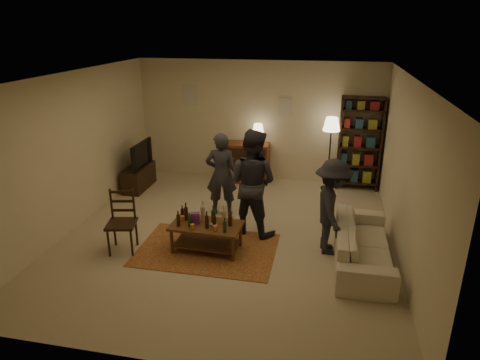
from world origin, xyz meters
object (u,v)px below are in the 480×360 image
(dresser, at_px, (247,162))
(person_by_sofa, at_px, (332,207))
(coffee_table, at_px, (206,227))
(bookshelf, at_px, (359,143))
(floor_lamp, at_px, (331,129))
(person_left, at_px, (221,174))
(tv_stand, at_px, (138,172))
(dining_chair, at_px, (122,219))
(person_right, at_px, (252,182))
(sofa, at_px, (363,244))

(dresser, height_order, person_by_sofa, person_by_sofa)
(coffee_table, bearing_deg, bookshelf, 53.23)
(coffee_table, height_order, floor_lamp, floor_lamp)
(bookshelf, relative_size, person_left, 1.26)
(tv_stand, distance_m, floor_lamp, 4.26)
(person_by_sofa, bearing_deg, floor_lamp, -7.09)
(bookshelf, bearing_deg, dining_chair, -136.89)
(person_right, bearing_deg, tv_stand, -9.51)
(coffee_table, relative_size, floor_lamp, 0.71)
(dining_chair, bearing_deg, coffee_table, -2.46)
(dresser, relative_size, person_by_sofa, 0.88)
(sofa, bearing_deg, coffee_table, 93.32)
(dining_chair, bearing_deg, person_right, 15.73)
(dining_chair, relative_size, tv_stand, 0.96)
(tv_stand, xyz_separation_m, sofa, (4.64, -2.20, -0.08))
(sofa, bearing_deg, bookshelf, -0.82)
(dining_chair, height_order, person_left, person_left)
(dining_chair, distance_m, sofa, 3.77)
(dresser, bearing_deg, person_by_sofa, -56.78)
(person_left, bearing_deg, coffee_table, 84.93)
(tv_stand, height_order, person_right, person_right)
(floor_lamp, height_order, sofa, floor_lamp)
(dining_chair, distance_m, person_by_sofa, 3.31)
(dining_chair, relative_size, person_right, 0.55)
(floor_lamp, relative_size, person_by_sofa, 1.04)
(person_right, bearing_deg, person_left, -22.23)
(tv_stand, distance_m, bookshelf, 4.84)
(tv_stand, bearing_deg, sofa, -25.34)
(dining_chair, height_order, tv_stand, tv_stand)
(dining_chair, bearing_deg, floor_lamp, 34.09)
(person_right, bearing_deg, floor_lamp, -99.21)
(coffee_table, xyz_separation_m, dining_chair, (-1.31, -0.23, 0.13))
(coffee_table, distance_m, sofa, 2.44)
(floor_lamp, xyz_separation_m, person_right, (-1.27, -2.33, -0.43))
(dining_chair, distance_m, bookshelf, 5.22)
(dining_chair, relative_size, floor_lamp, 0.64)
(person_by_sofa, bearing_deg, person_left, 54.33)
(bookshelf, relative_size, floor_lamp, 1.26)
(sofa, distance_m, person_left, 2.87)
(dining_chair, xyz_separation_m, person_by_sofa, (3.25, 0.60, 0.23))
(coffee_table, bearing_deg, tv_stand, 133.33)
(bookshelf, bearing_deg, coffee_table, -126.77)
(person_right, bearing_deg, sofa, 179.83)
(coffee_table, height_order, bookshelf, bookshelf)
(person_left, relative_size, person_by_sofa, 1.04)
(sofa, distance_m, person_by_sofa, 0.72)
(sofa, bearing_deg, dining_chair, 95.67)
(dresser, distance_m, bookshelf, 2.50)
(floor_lamp, distance_m, person_right, 2.69)
(coffee_table, bearing_deg, person_left, 93.81)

